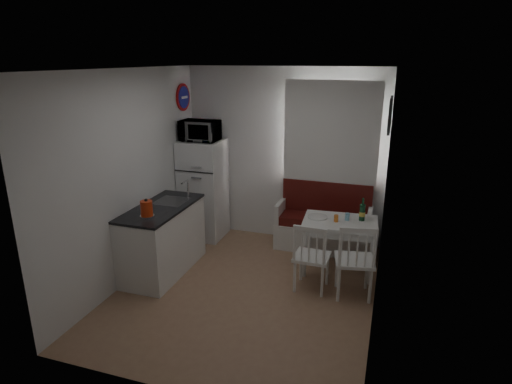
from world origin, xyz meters
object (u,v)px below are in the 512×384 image
chair_left (311,251)px  wine_bottle (362,209)px  fridge (204,189)px  dining_table (340,226)px  bench (324,227)px  microwave (200,131)px  chair_right (354,254)px  kitchen_counter (163,239)px  kettle (147,209)px

chair_left → wine_bottle: bearing=57.9°
fridge → dining_table: bearing=-13.8°
bench → wine_bottle: 0.95m
microwave → wine_bottle: 2.60m
chair_right → wine_bottle: wine_bottle is taller
chair_left → microwave: (-1.92, 1.14, 1.14)m
bench → chair_right: size_ratio=2.69×
bench → chair_left: bearing=-87.6°
kitchen_counter → fridge: bearing=89.1°
chair_right → kettle: kettle is taller
kettle → fridge: bearing=91.0°
fridge → kettle: (0.03, -1.64, 0.25)m
chair_left → microwave: microwave is taller
kettle → wine_bottle: kettle is taller
microwave → dining_table: bearing=-12.6°
kitchen_counter → chair_right: bearing=1.0°
kettle → kitchen_counter: bearing=97.1°
chair_right → bench: bearing=101.9°
dining_table → kettle: kettle is taller
chair_right → fridge: size_ratio=0.33×
microwave → wine_bottle: size_ratio=1.82×
kitchen_counter → kettle: 0.69m
chair_left → chair_right: size_ratio=0.92×
kitchen_counter → wine_bottle: 2.61m
chair_right → microwave: bearing=143.5°
kettle → chair_right: bearing=10.5°
bench → dining_table: bench is taller
chair_left → fridge: 2.27m
chair_left → kettle: kettle is taller
kitchen_counter → chair_left: size_ratio=2.81×
kitchen_counter → dining_table: kitchen_counter is taller
dining_table → kettle: size_ratio=4.34×
kitchen_counter → fridge: size_ratio=0.86×
bench → wine_bottle: wine_bottle is taller
dining_table → microwave: bearing=163.4°
chair_right → wine_bottle: bearing=78.2°
chair_right → microwave: 2.90m
chair_left → kettle: bearing=-164.9°
fridge → wine_bottle: (2.43, -0.43, 0.09)m
kitchen_counter → bench: 2.33m
chair_right → fridge: bearing=142.6°
kitchen_counter → fridge: 1.28m
fridge → kitchen_counter: bearing=-90.9°
chair_left → microwave: 2.51m
dining_table → wine_bottle: 0.36m
kitchen_counter → kettle: (0.05, -0.40, 0.56)m
bench → chair_right: (0.55, -1.31, 0.25)m
kettle → wine_bottle: size_ratio=0.75×
wine_bottle → chair_right: bearing=-90.7°
kitchen_counter → microwave: microwave is taller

